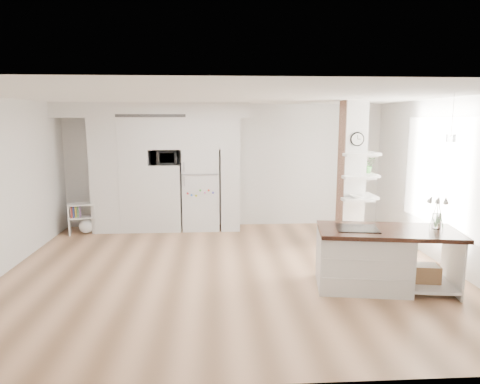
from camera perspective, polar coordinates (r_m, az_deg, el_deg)
The scene contains 14 objects.
floor at distance 6.90m, azimuth -1.32°, elevation -10.37°, with size 7.00×6.00×0.01m, color tan.
room at distance 6.51m, azimuth -1.38°, elevation 5.17°, with size 7.04×6.04×2.72m.
cabinet_wall at distance 9.27m, azimuth -11.01°, elevation 4.15°, with size 4.00×0.71×2.70m.
refrigerator at distance 9.29m, azimuth -5.22°, elevation 0.38°, with size 0.78×0.69×1.75m.
column at distance 8.12m, azimuth 15.36°, elevation 2.14°, with size 0.69×0.90×2.70m.
window at distance 7.79m, azimuth 25.09°, elevation 2.37°, with size 2.40×2.40×0.00m, color white.
pendant_light at distance 6.92m, azimuth 12.90°, elevation 7.39°, with size 0.12×0.12×0.10m, color white.
kitchen_island at distance 6.36m, azimuth 17.08°, elevation -8.28°, with size 2.03×1.21×1.43m.
bookshelf at distance 9.54m, azimuth -20.13°, elevation -3.55°, with size 0.60×0.44×0.64m.
floor_plant_a at distance 8.50m, azimuth 19.04°, elevation -5.55°, with size 0.24×0.19×0.43m, color #3A7F33.
floor_plant_b at distance 8.49m, azimuth 13.59°, elevation -5.20°, with size 0.25×0.25×0.45m, color #3A7F33.
microwave at distance 9.20m, azimuth -9.98°, elevation 4.54°, with size 0.54×0.37×0.30m, color #2D2D2D.
shelf_plant at distance 8.34m, azimuth 16.68°, elevation 3.47°, with size 0.27×0.23×0.30m, color #3A7F33.
decor_bowl at distance 7.93m, azimuth 15.25°, elevation -0.59°, with size 0.22×0.22×0.05m, color white.
Camera 1 is at (-0.24, -6.48, 2.36)m, focal length 32.00 mm.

